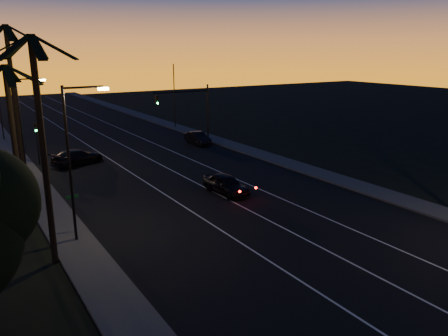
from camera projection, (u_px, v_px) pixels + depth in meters
road at (173, 174)px, 39.27m from camera, size 20.00×170.00×0.01m
sidewalk_left at (41, 195)px, 33.48m from camera, size 2.40×170.00×0.16m
sidewalk_right at (271, 158)px, 45.01m from camera, size 2.40×170.00×0.16m
lane_stripe_left at (141, 179)px, 37.72m from camera, size 0.12×160.00×0.01m
lane_stripe_mid at (178, 173)px, 39.52m from camera, size 0.12×160.00×0.01m
lane_stripe_right at (211, 168)px, 41.32m from camera, size 0.12×160.00×0.01m
palm_near at (41, 130)px, 21.14m from camera, size 4.25×4.16×11.53m
palm_mid at (13, 129)px, 25.94m from camera, size 4.25×4.16×10.03m
palm_far at (14, 97)px, 31.00m from camera, size 4.25×4.16×12.53m
streetlight_left_near at (74, 152)px, 24.20m from camera, size 2.55×0.26×9.00m
streetlight_left_far at (24, 117)px, 38.98m from camera, size 2.55×0.26×8.50m
street_sign at (73, 209)px, 25.92m from camera, size 0.70×0.06×2.60m
signal_mast at (190, 105)px, 49.86m from camera, size 7.10×0.41×7.00m
signal_post at (37, 136)px, 41.78m from camera, size 0.28×0.37×4.20m
far_pole_right at (174, 96)px, 61.73m from camera, size 0.14×0.14×9.00m
lead_car at (226, 184)px, 33.80m from camera, size 2.12×5.07×1.51m
right_car at (198, 138)px, 51.68m from camera, size 1.67×4.45×1.45m
cross_car at (78, 157)px, 42.36m from camera, size 5.63×4.01×1.51m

